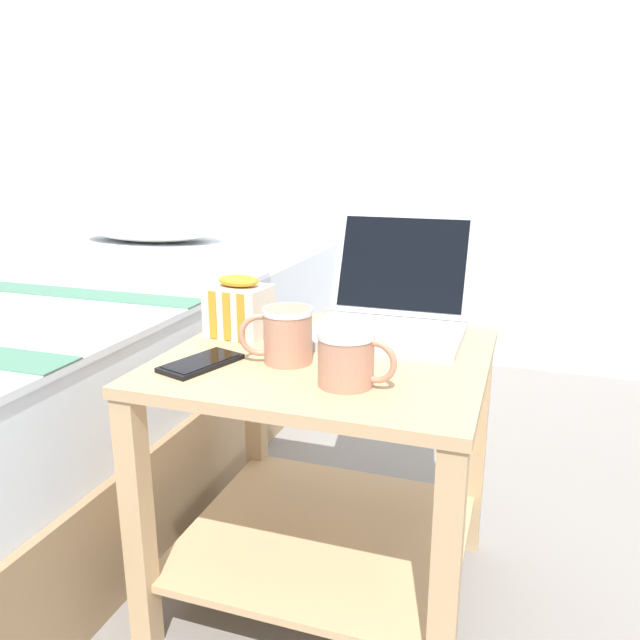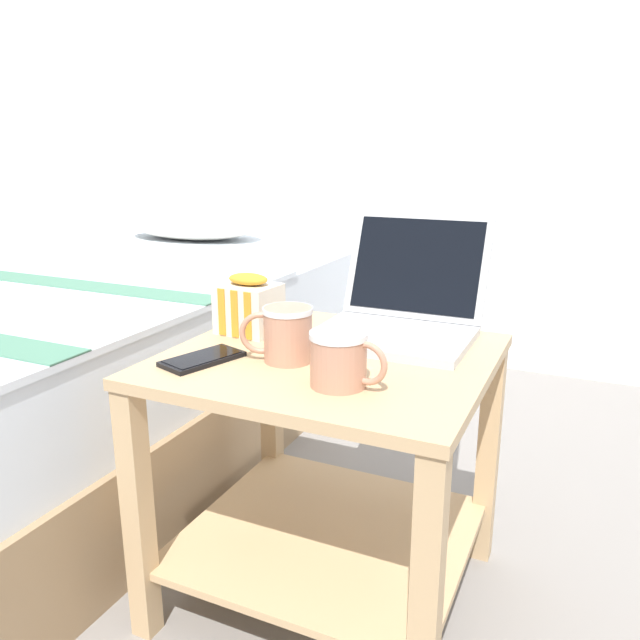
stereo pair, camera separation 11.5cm
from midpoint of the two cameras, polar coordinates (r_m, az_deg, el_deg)
name	(u,v)px [view 1 (the left image)]	position (r m, az deg, el deg)	size (l,w,h in m)	color
ground_plane	(326,588)	(1.47, -1.85, -23.39)	(8.00, 8.00, 0.00)	gray
back_wall	(453,63)	(2.74, 10.85, 22.11)	(8.00, 0.05, 2.50)	silver
bed	(14,357)	(2.25, -27.54, -3.03)	(1.59, 2.19, 0.67)	#997A56
bedside_table	(327,444)	(1.28, -1.98, -11.29)	(0.61, 0.57, 0.54)	tan
laptop	(391,310)	(1.34, 4.05, 0.89)	(0.32, 0.34, 0.24)	#B7BABC
mug_front_left	(286,333)	(1.15, -5.98, -1.19)	(0.13, 0.09, 0.10)	tan
mug_front_right	(348,356)	(1.04, -0.61, -3.33)	(0.14, 0.10, 0.09)	tan
snack_bag	(239,308)	(1.34, -9.85, 1.06)	(0.13, 0.11, 0.13)	silver
cell_phone	(201,363)	(1.18, -13.59, -3.88)	(0.12, 0.17, 0.01)	black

